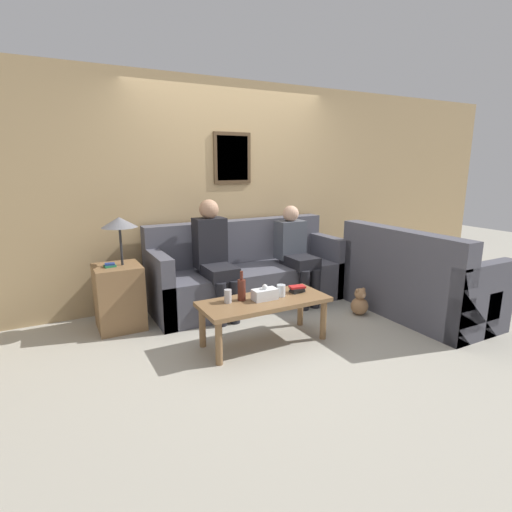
{
  "coord_description": "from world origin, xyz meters",
  "views": [
    {
      "loc": [
        -2.07,
        -3.59,
        1.64
      ],
      "look_at": [
        -0.18,
        -0.07,
        0.71
      ],
      "focal_mm": 28.0,
      "sensor_mm": 36.0,
      "label": 1
    }
  ],
  "objects": [
    {
      "name": "soda_can",
      "position": [
        -0.69,
        -0.49,
        0.48
      ],
      "size": [
        0.07,
        0.07,
        0.12
      ],
      "color": "#BCBCC1",
      "rests_on": "coffee_table"
    },
    {
      "name": "drinking_glass",
      "position": [
        -0.18,
        -0.57,
        0.48
      ],
      "size": [
        0.08,
        0.08,
        0.11
      ],
      "color": "silver",
      "rests_on": "coffee_table"
    },
    {
      "name": "ground_plane",
      "position": [
        0.0,
        0.0,
        0.0
      ],
      "size": [
        16.0,
        16.0,
        0.0
      ],
      "primitive_type": "plane",
      "color": "#ADA899"
    },
    {
      "name": "wall_back",
      "position": [
        0.0,
        0.91,
        1.3
      ],
      "size": [
        9.0,
        0.08,
        2.6
      ],
      "color": "tan",
      "rests_on": "ground_plane"
    },
    {
      "name": "tissue_box",
      "position": [
        -0.36,
        -0.58,
        0.48
      ],
      "size": [
        0.23,
        0.12,
        0.15
      ],
      "color": "silver",
      "rests_on": "coffee_table"
    },
    {
      "name": "wine_bottle",
      "position": [
        -0.56,
        -0.49,
        0.53
      ],
      "size": [
        0.07,
        0.07,
        0.27
      ],
      "color": "#562319",
      "rests_on": "coffee_table"
    },
    {
      "name": "person_left",
      "position": [
        -0.48,
        0.33,
        0.69
      ],
      "size": [
        0.34,
        0.63,
        1.26
      ],
      "color": "black",
      "rests_on": "ground_plane"
    },
    {
      "name": "person_right",
      "position": [
        0.54,
        0.27,
        0.63
      ],
      "size": [
        0.34,
        0.6,
        1.15
      ],
      "color": "black",
      "rests_on": "ground_plane"
    },
    {
      "name": "side_table_with_lamp",
      "position": [
        -1.48,
        0.42,
        0.39
      ],
      "size": [
        0.45,
        0.45,
        1.13
      ],
      "color": "olive",
      "rests_on": "ground_plane"
    },
    {
      "name": "couch_side",
      "position": [
        1.44,
        -0.72,
        0.34
      ],
      "size": [
        0.8,
        1.61,
        0.97
      ],
      "rotation": [
        0.0,
        0.0,
        1.57
      ],
      "color": "#4C4C56",
      "rests_on": "ground_plane"
    },
    {
      "name": "teddy_bear",
      "position": [
        0.92,
        -0.45,
        0.13
      ],
      "size": [
        0.19,
        0.19,
        0.3
      ],
      "color": "#A87A51",
      "rests_on": "ground_plane"
    },
    {
      "name": "coffee_table",
      "position": [
        -0.37,
        -0.58,
        0.36
      ],
      "size": [
        1.19,
        0.5,
        0.42
      ],
      "color": "olive",
      "rests_on": "ground_plane"
    },
    {
      "name": "couch_main",
      "position": [
        0.0,
        0.49,
        0.34
      ],
      "size": [
        2.29,
        0.8,
        0.97
      ],
      "color": "#4C4C56",
      "rests_on": "ground_plane"
    },
    {
      "name": "book_stack",
      "position": [
        0.02,
        -0.54,
        0.46
      ],
      "size": [
        0.16,
        0.11,
        0.06
      ],
      "color": "black",
      "rests_on": "coffee_table"
    }
  ]
}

